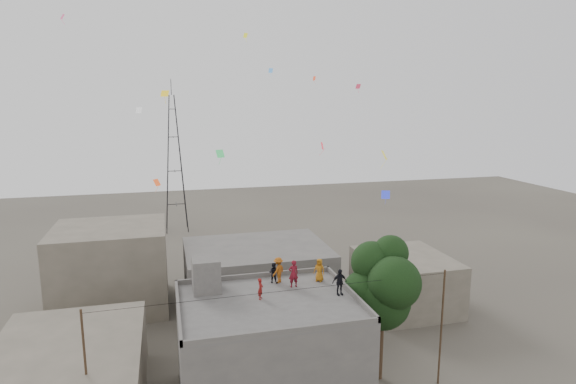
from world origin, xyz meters
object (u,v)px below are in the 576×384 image
object	(u,v)px
stair_head_box	(206,274)
person_red_adult	(293,274)
person_dark_adult	(340,282)
transmission_tower	(174,164)
tree	(384,286)

from	to	relation	value
stair_head_box	person_red_adult	world-z (taller)	stair_head_box
person_red_adult	person_dark_adult	world-z (taller)	person_red_adult
person_red_adult	transmission_tower	bearing A→B (deg)	-86.81
transmission_tower	person_red_adult	bearing A→B (deg)	-81.12
tree	transmission_tower	bearing A→B (deg)	106.09
person_red_adult	stair_head_box	bearing A→B (deg)	-14.25
transmission_tower	person_red_adult	distance (m)	38.70
tree	person_dark_adult	size ratio (longest dim) A/B	5.82
stair_head_box	person_dark_adult	distance (m)	7.89
transmission_tower	person_red_adult	xyz separation A→B (m)	(5.97, -38.18, -2.12)
stair_head_box	transmission_tower	distance (m)	37.46
tree	transmission_tower	size ratio (longest dim) A/B	0.45
stair_head_box	transmission_tower	world-z (taller)	transmission_tower
stair_head_box	person_dark_adult	size ratio (longest dim) A/B	1.28
person_dark_adult	transmission_tower	bearing A→B (deg)	94.85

